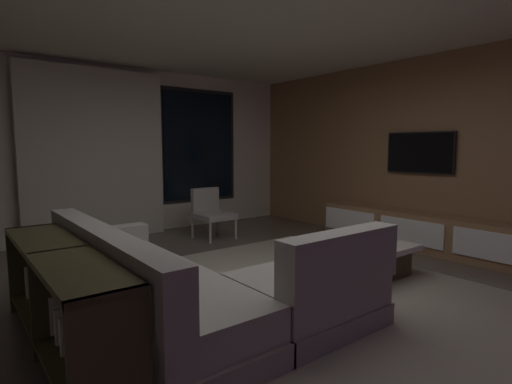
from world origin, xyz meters
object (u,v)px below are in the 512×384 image
(sectional_couch, at_px, (190,290))
(coffee_table, at_px, (347,257))
(book_stack_on_coffee_table, at_px, (349,241))
(accent_chair_near_window, at_px, (211,210))
(media_console, at_px, (422,233))
(mounted_tv, at_px, (420,153))
(console_table_behind_couch, at_px, (61,296))

(sectional_couch, relative_size, coffee_table, 2.16)
(book_stack_on_coffee_table, distance_m, accent_chair_near_window, 2.57)
(media_console, bearing_deg, accent_chair_near_window, 126.82)
(sectional_couch, relative_size, accent_chair_near_window, 3.21)
(book_stack_on_coffee_table, height_order, mounted_tv, mounted_tv)
(sectional_couch, relative_size, console_table_behind_couch, 1.19)
(book_stack_on_coffee_table, distance_m, media_console, 1.65)
(book_stack_on_coffee_table, xyz_separation_m, accent_chair_near_window, (-0.23, 2.56, 0.04))
(coffee_table, height_order, mounted_tv, mounted_tv)
(accent_chair_near_window, distance_m, media_console, 3.13)
(accent_chair_near_window, bearing_deg, media_console, -53.18)
(book_stack_on_coffee_table, height_order, media_console, media_console)
(coffee_table, height_order, book_stack_on_coffee_table, book_stack_on_coffee_table)
(book_stack_on_coffee_table, xyz_separation_m, console_table_behind_couch, (-2.93, 0.10, 0.03))
(coffee_table, distance_m, accent_chair_near_window, 2.55)
(sectional_couch, bearing_deg, coffee_table, 2.12)
(console_table_behind_couch, bearing_deg, coffee_table, -1.08)
(accent_chair_near_window, height_order, console_table_behind_couch, accent_chair_near_window)
(mounted_tv, height_order, console_table_behind_couch, mounted_tv)
(sectional_couch, height_order, mounted_tv, mounted_tv)
(media_console, bearing_deg, book_stack_on_coffee_table, -177.78)
(sectional_couch, xyz_separation_m, coffee_table, (2.03, 0.08, -0.10))
(sectional_couch, relative_size, mounted_tv, 2.49)
(coffee_table, distance_m, console_table_behind_couch, 2.96)
(console_table_behind_couch, bearing_deg, book_stack_on_coffee_table, -1.87)
(book_stack_on_coffee_table, xyz_separation_m, mounted_tv, (1.83, 0.26, 0.96))
(mounted_tv, bearing_deg, media_console, -132.49)
(coffee_table, bearing_deg, accent_chair_near_window, 95.38)
(mounted_tv, bearing_deg, coffee_table, -173.04)
(coffee_table, relative_size, media_console, 0.37)
(book_stack_on_coffee_table, height_order, console_table_behind_couch, console_table_behind_couch)
(sectional_couch, bearing_deg, book_stack_on_coffee_table, 1.00)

